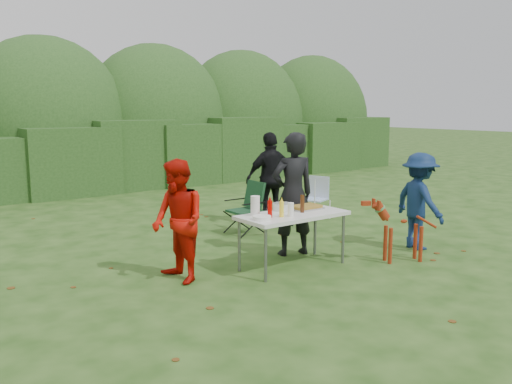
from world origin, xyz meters
TOP-DOWN VIEW (x-y plane):
  - ground at (0.00, 0.00)m, footprint 80.00×80.00m
  - hedge_row at (0.00, 8.00)m, footprint 22.00×1.40m
  - shrub_backdrop at (0.00, 9.60)m, footprint 20.00×2.60m
  - folding_table at (0.39, 0.07)m, footprint 1.50×0.70m
  - person_cook at (0.80, 0.55)m, footprint 0.74×0.58m
  - person_red_jacket at (-1.13, 0.46)m, footprint 0.58×0.74m
  - person_black_puffy at (1.84, 2.34)m, footprint 1.05×0.58m
  - child at (2.55, -0.36)m, footprint 0.74×1.05m
  - dog at (1.80, -0.66)m, footprint 0.98×0.73m
  - camping_chair at (1.00, 2.00)m, footprint 0.57×0.57m
  - lawn_chair at (2.84, 2.24)m, footprint 0.62×0.62m
  - food_tray at (0.73, 0.18)m, footprint 0.45×0.30m
  - focaccia_bread at (0.73, 0.18)m, footprint 0.40×0.26m
  - mustard_bottle at (0.12, -0.02)m, footprint 0.06×0.06m
  - ketchup_bottle at (-0.03, 0.04)m, footprint 0.06×0.06m
  - beer_bottle at (0.53, 0.04)m, footprint 0.06×0.06m
  - paper_towel_roll at (-0.10, 0.25)m, footprint 0.12×0.12m
  - cup_stack at (0.23, -0.07)m, footprint 0.08×0.08m
  - pasta_bowl at (0.41, 0.31)m, footprint 0.26×0.26m
  - plate_stack at (-0.20, -0.01)m, footprint 0.24×0.24m

SIDE VIEW (x-z plane):
  - ground at x=0.00m, z-range 0.00..0.00m
  - lawn_chair at x=2.84m, z-range 0.00..0.81m
  - dog at x=1.80m, z-range 0.00..0.87m
  - camping_chair at x=1.00m, z-range 0.00..0.90m
  - folding_table at x=0.39m, z-range 0.32..1.06m
  - child at x=2.55m, z-range 0.00..1.47m
  - food_tray at x=0.73m, z-range 0.74..0.76m
  - person_red_jacket at x=-1.13m, z-range 0.00..1.52m
  - plate_stack at x=-0.20m, z-range 0.74..0.79m
  - focaccia_bread at x=0.73m, z-range 0.76..0.80m
  - pasta_bowl at x=0.41m, z-range 0.74..0.84m
  - cup_stack at x=0.23m, z-range 0.74..0.92m
  - mustard_bottle at x=0.12m, z-range 0.74..0.94m
  - person_black_puffy at x=1.84m, z-range 0.00..1.69m
  - hedge_row at x=0.00m, z-range 0.00..1.70m
  - ketchup_bottle at x=-0.03m, z-range 0.74..0.96m
  - beer_bottle at x=0.53m, z-range 0.74..0.98m
  - paper_towel_roll at x=-0.10m, z-range 0.74..1.00m
  - person_cook at x=0.80m, z-range 0.00..1.79m
  - shrub_backdrop at x=0.00m, z-range 0.00..3.20m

